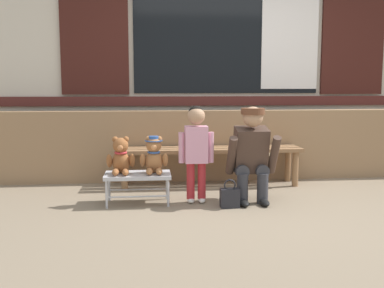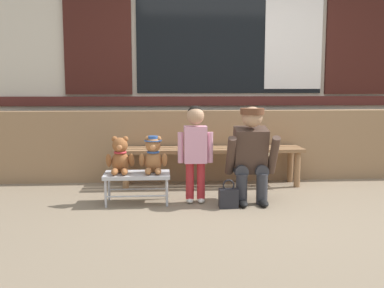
{
  "view_description": "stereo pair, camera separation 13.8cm",
  "coord_description": "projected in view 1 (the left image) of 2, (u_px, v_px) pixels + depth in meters",
  "views": [
    {
      "loc": [
        -1.04,
        -4.07,
        1.15
      ],
      "look_at": [
        -0.58,
        0.57,
        0.55
      ],
      "focal_mm": 42.6,
      "sensor_mm": 36.0,
      "label": 1
    },
    {
      "loc": [
        -0.9,
        -4.08,
        1.15
      ],
      "look_at": [
        -0.58,
        0.57,
        0.55
      ],
      "focal_mm": 42.6,
      "sensor_mm": 36.0,
      "label": 2
    }
  ],
  "objects": [
    {
      "name": "teddy_bear_plain",
      "position": [
        121.0,
        157.0,
        4.4
      ],
      "size": [
        0.28,
        0.26,
        0.36
      ],
      "color": "#93562D",
      "rests_on": "small_display_bench"
    },
    {
      "name": "wooden_bench_long",
      "position": [
        210.0,
        154.0,
        5.23
      ],
      "size": [
        2.1,
        0.4,
        0.44
      ],
      "color": "#8E6642",
      "rests_on": "ground"
    },
    {
      "name": "brick_low_wall",
      "position": [
        232.0,
        145.0,
        5.62
      ],
      "size": [
        6.37,
        0.25,
        0.85
      ],
      "primitive_type": "cube",
      "color": "#997551",
      "rests_on": "ground"
    },
    {
      "name": "shop_facade",
      "position": [
        226.0,
        36.0,
        5.95
      ],
      "size": [
        6.5,
        0.26,
        3.57
      ],
      "color": "beige",
      "rests_on": "ground"
    },
    {
      "name": "handbag_on_ground",
      "position": [
        230.0,
        197.0,
        4.32
      ],
      "size": [
        0.18,
        0.11,
        0.27
      ],
      "color": "#232328",
      "rests_on": "ground"
    },
    {
      "name": "adult_crouching",
      "position": [
        252.0,
        154.0,
        4.48
      ],
      "size": [
        0.5,
        0.49,
        0.95
      ],
      "color": "#333338",
      "rests_on": "ground"
    },
    {
      "name": "teddy_bear_with_hat",
      "position": [
        154.0,
        156.0,
        4.43
      ],
      "size": [
        0.28,
        0.27,
        0.36
      ],
      "color": "#A86B3D",
      "rests_on": "small_display_bench"
    },
    {
      "name": "child_standing",
      "position": [
        196.0,
        143.0,
        4.44
      ],
      "size": [
        0.35,
        0.18,
        0.96
      ],
      "color": "#B7282D",
      "rests_on": "ground"
    },
    {
      "name": "small_display_bench",
      "position": [
        138.0,
        177.0,
        4.44
      ],
      "size": [
        0.64,
        0.36,
        0.3
      ],
      "color": "#BCBCC1",
      "rests_on": "ground"
    },
    {
      "name": "ground_plane",
      "position": [
        259.0,
        209.0,
        4.26
      ],
      "size": [
        60.0,
        60.0,
        0.0
      ],
      "primitive_type": "plane",
      "color": "#84725B"
    }
  ]
}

